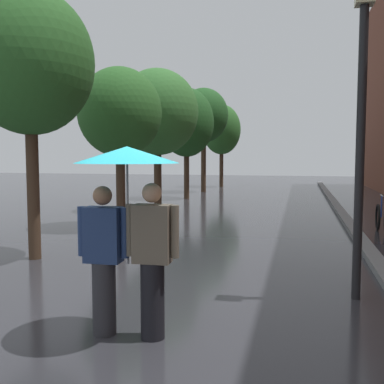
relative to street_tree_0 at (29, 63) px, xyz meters
name	(u,v)px	position (x,y,z in m)	size (l,w,h in m)	color
ground_plane	(136,327)	(3.11, -2.77, -3.69)	(80.00, 80.00, 0.00)	#2D2D33
kerb_strip	(344,216)	(6.31, 7.23, -3.63)	(0.30, 36.00, 0.12)	slate
street_tree_0	(29,63)	(0.00, 0.00, 0.00)	(2.39, 2.39, 5.06)	#473323
street_tree_1	(120,113)	(0.15, 3.89, -0.56)	(2.28, 2.28, 4.36)	#473323
street_tree_2	(157,113)	(-0.04, 7.75, -0.19)	(2.92, 2.92, 5.05)	#473323
street_tree_3	(187,123)	(-0.13, 12.30, -0.22)	(2.50, 2.50, 5.04)	#473323
street_tree_4	(204,116)	(-0.15, 16.11, 0.42)	(2.64, 2.64, 5.59)	#473323
street_tree_5	(222,130)	(0.09, 20.40, -0.10)	(2.40, 2.40, 5.17)	#473323
couple_under_umbrella	(128,210)	(3.12, -3.02, -2.30)	(1.15, 1.13, 2.08)	#2D2D33
street_lamp_post	(361,117)	(5.71, -1.09, -1.19)	(0.24, 0.24, 4.28)	black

